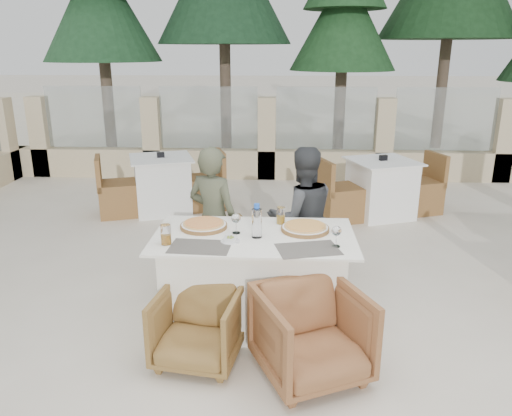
{
  "coord_description": "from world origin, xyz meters",
  "views": [
    {
      "loc": [
        0.25,
        -3.78,
        2.18
      ],
      "look_at": [
        0.04,
        0.22,
        0.9
      ],
      "focal_mm": 35.0,
      "sensor_mm": 36.0,
      "label": 1
    }
  ],
  "objects_px": {
    "wine_glass_corner": "(336,235)",
    "armchair_far_left": "(221,250)",
    "wine_glass_centre": "(236,222)",
    "beer_glass_left": "(166,235)",
    "beer_glass_right": "(281,215)",
    "pizza_right": "(305,228)",
    "armchair_near_left": "(198,327)",
    "pizza_left": "(204,225)",
    "bg_table_b": "(381,188)",
    "olive_dish": "(230,239)",
    "armchair_far_right": "(297,250)",
    "diner_right": "(302,218)",
    "diner_left": "(213,220)",
    "dining_table": "(254,279)",
    "armchair_near_right": "(312,334)",
    "water_bottle": "(257,221)",
    "bg_table_a": "(162,185)"
  },
  "relations": [
    {
      "from": "olive_dish",
      "to": "diner_right",
      "type": "bearing_deg",
      "value": 56.13
    },
    {
      "from": "diner_left",
      "to": "pizza_right",
      "type": "bearing_deg",
      "value": 173.58
    },
    {
      "from": "wine_glass_centre",
      "to": "bg_table_a",
      "type": "xyz_separation_m",
      "value": [
        -1.29,
        2.87,
        -0.48
      ]
    },
    {
      "from": "pizza_right",
      "to": "wine_glass_corner",
      "type": "distance_m",
      "value": 0.4
    },
    {
      "from": "wine_glass_corner",
      "to": "olive_dish",
      "type": "distance_m",
      "value": 0.8
    },
    {
      "from": "pizza_right",
      "to": "armchair_near_left",
      "type": "relative_size",
      "value": 0.65
    },
    {
      "from": "armchair_near_left",
      "to": "diner_left",
      "type": "relative_size",
      "value": 0.44
    },
    {
      "from": "wine_glass_corner",
      "to": "bg_table_b",
      "type": "height_order",
      "value": "wine_glass_corner"
    },
    {
      "from": "armchair_far_left",
      "to": "bg_table_b",
      "type": "height_order",
      "value": "bg_table_b"
    },
    {
      "from": "beer_glass_left",
      "to": "beer_glass_right",
      "type": "distance_m",
      "value": 1.0
    },
    {
      "from": "beer_glass_left",
      "to": "armchair_far_right",
      "type": "relative_size",
      "value": 0.26
    },
    {
      "from": "wine_glass_corner",
      "to": "armchair_far_left",
      "type": "distance_m",
      "value": 1.57
    },
    {
      "from": "pizza_left",
      "to": "pizza_right",
      "type": "height_order",
      "value": "same"
    },
    {
      "from": "pizza_left",
      "to": "pizza_right",
      "type": "bearing_deg",
      "value": -1.76
    },
    {
      "from": "armchair_far_left",
      "to": "pizza_right",
      "type": "bearing_deg",
      "value": 114.0
    },
    {
      "from": "beer_glass_left",
      "to": "armchair_near_left",
      "type": "relative_size",
      "value": 0.26
    },
    {
      "from": "pizza_right",
      "to": "diner_right",
      "type": "xyz_separation_m",
      "value": [
        -0.0,
        0.59,
        -0.12
      ]
    },
    {
      "from": "olive_dish",
      "to": "bg_table_a",
      "type": "relative_size",
      "value": 0.07
    },
    {
      "from": "dining_table",
      "to": "beer_glass_right",
      "type": "height_order",
      "value": "beer_glass_right"
    },
    {
      "from": "dining_table",
      "to": "armchair_near_right",
      "type": "bearing_deg",
      "value": -58.39
    },
    {
      "from": "wine_glass_centre",
      "to": "armchair_near_right",
      "type": "bearing_deg",
      "value": -51.88
    },
    {
      "from": "wine_glass_centre",
      "to": "armchair_near_left",
      "type": "relative_size",
      "value": 0.31
    },
    {
      "from": "dining_table",
      "to": "armchair_near_right",
      "type": "distance_m",
      "value": 0.83
    },
    {
      "from": "pizza_left",
      "to": "diner_left",
      "type": "height_order",
      "value": "diner_left"
    },
    {
      "from": "armchair_far_left",
      "to": "diner_left",
      "type": "height_order",
      "value": "diner_left"
    },
    {
      "from": "beer_glass_left",
      "to": "dining_table",
      "type": "bearing_deg",
      "value": 19.01
    },
    {
      "from": "pizza_right",
      "to": "wine_glass_corner",
      "type": "xyz_separation_m",
      "value": [
        0.21,
        -0.34,
        0.07
      ]
    },
    {
      "from": "pizza_right",
      "to": "armchair_near_left",
      "type": "xyz_separation_m",
      "value": [
        -0.78,
        -0.69,
        -0.52
      ]
    },
    {
      "from": "diner_right",
      "to": "beer_glass_right",
      "type": "bearing_deg",
      "value": 50.66
    },
    {
      "from": "pizza_right",
      "to": "armchair_far_left",
      "type": "bearing_deg",
      "value": 137.45
    },
    {
      "from": "olive_dish",
      "to": "armchair_far_right",
      "type": "relative_size",
      "value": 0.18
    },
    {
      "from": "diner_left",
      "to": "armchair_far_left",
      "type": "bearing_deg",
      "value": -73.64
    },
    {
      "from": "pizza_right",
      "to": "bg_table_a",
      "type": "distance_m",
      "value": 3.36
    },
    {
      "from": "water_bottle",
      "to": "armchair_near_left",
      "type": "xyz_separation_m",
      "value": [
        -0.4,
        -0.52,
        -0.63
      ]
    },
    {
      "from": "wine_glass_centre",
      "to": "wine_glass_corner",
      "type": "height_order",
      "value": "same"
    },
    {
      "from": "olive_dish",
      "to": "diner_right",
      "type": "height_order",
      "value": "diner_right"
    },
    {
      "from": "wine_glass_corner",
      "to": "diner_left",
      "type": "height_order",
      "value": "diner_left"
    },
    {
      "from": "wine_glass_corner",
      "to": "diner_right",
      "type": "distance_m",
      "value": 0.97
    },
    {
      "from": "diner_right",
      "to": "bg_table_a",
      "type": "bearing_deg",
      "value": -64.58
    },
    {
      "from": "pizza_left",
      "to": "wine_glass_centre",
      "type": "distance_m",
      "value": 0.31
    },
    {
      "from": "pizza_left",
      "to": "diner_left",
      "type": "bearing_deg",
      "value": 87.98
    },
    {
      "from": "pizza_right",
      "to": "diner_left",
      "type": "bearing_deg",
      "value": 149.32
    },
    {
      "from": "armchair_far_right",
      "to": "beer_glass_right",
      "type": "bearing_deg",
      "value": 59.02
    },
    {
      "from": "pizza_right",
      "to": "bg_table_a",
      "type": "height_order",
      "value": "pizza_right"
    },
    {
      "from": "pizza_right",
      "to": "water_bottle",
      "type": "distance_m",
      "value": 0.44
    },
    {
      "from": "armchair_near_right",
      "to": "diner_left",
      "type": "distance_m",
      "value": 1.6
    },
    {
      "from": "water_bottle",
      "to": "armchair_far_right",
      "type": "relative_size",
      "value": 0.46
    },
    {
      "from": "pizza_left",
      "to": "armchair_near_left",
      "type": "relative_size",
      "value": 0.65
    },
    {
      "from": "water_bottle",
      "to": "beer_glass_right",
      "type": "height_order",
      "value": "water_bottle"
    },
    {
      "from": "wine_glass_corner",
      "to": "diner_left",
      "type": "distance_m",
      "value": 1.33
    }
  ]
}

